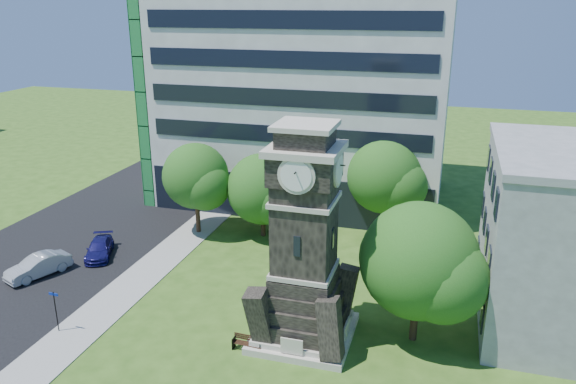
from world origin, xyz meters
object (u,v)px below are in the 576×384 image
(car_street_north, at_px, (100,249))
(park_bench, at_px, (248,343))
(clock_tower, at_px, (304,251))
(street_sign, at_px, (55,307))
(car_street_mid, at_px, (38,266))

(car_street_north, distance_m, park_bench, 16.70)
(car_street_north, bearing_deg, clock_tower, -43.44)
(clock_tower, distance_m, car_street_north, 18.76)
(clock_tower, bearing_deg, street_sign, -165.50)
(car_street_north, relative_size, park_bench, 2.47)
(clock_tower, distance_m, car_street_mid, 20.01)
(clock_tower, distance_m, street_sign, 14.50)
(street_sign, bearing_deg, clock_tower, 17.90)
(park_bench, bearing_deg, street_sign, -169.86)
(car_street_mid, xyz_separation_m, car_street_north, (2.19, 3.89, -0.12))
(car_street_north, bearing_deg, street_sign, -93.53)
(park_bench, distance_m, street_sign, 11.17)
(park_bench, bearing_deg, clock_tower, 43.21)
(clock_tower, relative_size, park_bench, 7.28)
(clock_tower, xyz_separation_m, car_street_mid, (-19.38, 2.00, -4.56))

